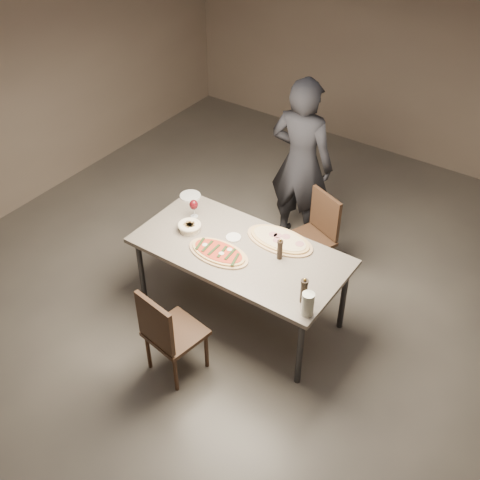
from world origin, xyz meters
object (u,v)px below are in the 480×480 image
Objects in this scene: ham_pizza at (280,240)px; chair_far at (316,231)px; carafe at (308,304)px; diner at (301,164)px; dining_table at (240,255)px; bread_basket at (189,226)px; pepper_mill_left at (280,249)px; zucchini_pizza at (218,252)px; chair_near at (167,331)px.

chair_far reaches higher than ham_pizza.
carafe is 1.89m from diner.
dining_table is at bearing 97.35° from chair_far.
bread_basket is at bearing 73.73° from chair_far.
pepper_mill_left is (0.33, 0.09, 0.15)m from dining_table.
zucchini_pizza is 1.15m from chair_far.
carafe is at bearing -21.84° from dining_table.
chair_near is (0.03, -0.73, -0.28)m from zucchini_pizza.
chair_near is at bearing -112.99° from pepper_mill_left.
dining_table is at bearing -113.12° from ham_pizza.
carafe is at bearing 39.83° from chair_near.
dining_table is at bearing 158.16° from carafe.
ham_pizza is 1.08m from diner.
dining_table is 0.91m from carafe.
pepper_mill_left is at bearing 75.97° from chair_near.
diner is at bearing 121.61° from carafe.
dining_table is at bearing 65.47° from zucchini_pizza.
carafe is 0.23× the size of chair_near.
zucchini_pizza is at bearing -112.98° from ham_pizza.
carafe reaches higher than bread_basket.
pepper_mill_left is at bearing 118.49° from chair_far.
dining_table is 3.22× the size of zucchini_pizza.
diner is (-0.05, 1.43, 0.12)m from zucchini_pizza.
carafe is at bearing 1.68° from zucchini_pizza.
zucchini_pizza reaches higher than dining_table.
ham_pizza is 0.72× the size of chair_far.
carafe is 0.11× the size of diner.
ham_pizza is 3.14× the size of carafe.
chair_far is (0.75, 0.94, -0.32)m from bread_basket.
diner is (0.35, 1.31, 0.09)m from bread_basket.
chair_near is (-0.08, -0.88, -0.21)m from dining_table.
chair_near reaches higher than dining_table.
bread_basket is 0.99m from chair_near.
bread_basket is 1.37m from carafe.
bread_basket is 0.24× the size of chair_near.
chair_near is at bearing -95.22° from dining_table.
chair_near is 1.01× the size of chair_far.
diner is at bearing 75.26° from bread_basket.
diner is at bearing 112.51° from pepper_mill_left.
diner is (-0.08, 2.16, 0.41)m from chair_near.
ham_pizza is (0.22, 0.28, 0.07)m from dining_table.
carafe reaches higher than ham_pizza.
ham_pizza is 0.79m from bread_basket.
pepper_mill_left reaches higher than chair_far.
diner is (-0.16, 1.28, 0.19)m from dining_table.
bread_basket is 1.05× the size of carafe.
pepper_mill_left and carafe have the same top height.
chair_near is 0.48× the size of diner.
chair_far is 0.68m from diner.
chair_far is (0.24, 0.91, -0.22)m from dining_table.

